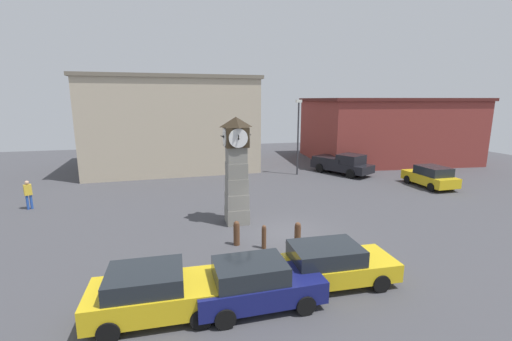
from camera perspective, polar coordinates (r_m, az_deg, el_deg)
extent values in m
plane|color=#424247|center=(17.38, 5.03, -10.48)|extent=(68.53, 68.53, 0.00)
cube|color=gray|center=(18.70, -3.19, -7.45)|extent=(1.19, 1.19, 0.83)
cube|color=gray|center=(18.44, -3.22, -5.01)|extent=(1.14, 1.14, 0.83)
cube|color=gray|center=(18.22, -3.25, -2.51)|extent=(1.09, 1.09, 0.83)
cube|color=gray|center=(18.03, -3.28, 0.05)|extent=(1.04, 1.04, 0.83)
cube|color=gray|center=(17.88, -3.31, 2.66)|extent=(0.99, 0.99, 0.83)
cube|color=#2D2316|center=(17.76, -3.35, 5.61)|extent=(1.18, 1.18, 1.02)
cylinder|color=white|center=(18.36, -3.71, 5.80)|extent=(0.97, 0.04, 0.97)
cube|color=black|center=(18.39, -3.72, 5.81)|extent=(0.06, 0.22, 0.11)
cube|color=black|center=(18.39, -3.72, 5.81)|extent=(0.04, 0.06, 0.36)
cylinder|color=white|center=(17.16, -2.96, 5.40)|extent=(0.97, 0.04, 0.97)
cube|color=black|center=(17.13, -2.94, 5.38)|extent=(0.06, 0.22, 0.10)
cube|color=black|center=(17.13, -2.94, 5.38)|extent=(0.04, 0.17, 0.35)
cylinder|color=white|center=(17.88, -1.42, 5.67)|extent=(0.04, 0.97, 0.97)
cube|color=black|center=(17.89, -1.32, 5.67)|extent=(0.21, 0.06, 0.14)
cube|color=black|center=(17.89, -1.32, 5.67)|extent=(0.31, 0.04, 0.26)
cylinder|color=white|center=(17.66, -5.30, 5.54)|extent=(0.04, 0.97, 0.97)
cube|color=black|center=(17.65, -5.40, 5.54)|extent=(0.10, 0.06, 0.22)
cube|color=black|center=(17.65, -5.40, 5.54)|extent=(0.34, 0.04, 0.20)
pyramid|color=#2D2316|center=(17.69, -3.38, 8.09)|extent=(1.24, 1.24, 0.52)
cylinder|color=brown|center=(16.09, 6.95, -10.66)|extent=(0.29, 0.29, 0.90)
sphere|color=brown|center=(15.91, 6.99, -9.01)|extent=(0.26, 0.26, 0.26)
cylinder|color=brown|center=(15.59, 1.33, -11.20)|extent=(0.21, 0.21, 0.97)
sphere|color=brown|center=(15.39, 1.34, -9.43)|extent=(0.19, 0.19, 0.19)
cylinder|color=brown|center=(15.95, -3.25, -10.64)|extent=(0.29, 0.29, 0.98)
sphere|color=brown|center=(15.75, -3.28, -8.85)|extent=(0.26, 0.26, 0.26)
cube|color=gold|center=(11.57, -16.19, -19.54)|extent=(4.09, 2.00, 0.75)
cube|color=#1E2328|center=(11.28, -18.00, -16.74)|extent=(2.26, 1.82, 0.54)
cylinder|color=black|center=(12.51, -9.82, -18.39)|extent=(0.64, 0.23, 0.64)
cylinder|color=black|center=(10.95, -9.16, -23.19)|extent=(0.64, 0.23, 0.64)
cylinder|color=black|center=(12.67, -21.90, -18.71)|extent=(0.64, 0.23, 0.64)
cylinder|color=black|center=(11.14, -23.38, -23.45)|extent=(0.64, 0.23, 0.64)
cube|color=navy|center=(11.62, 0.54, -19.00)|extent=(4.10, 1.79, 0.71)
cube|color=#1E2328|center=(11.23, -1.01, -16.35)|extent=(2.27, 1.62, 0.59)
cylinder|color=black|center=(12.79, 5.22, -17.54)|extent=(0.64, 0.23, 0.64)
cylinder|color=black|center=(11.49, 8.24, -21.31)|extent=(0.64, 0.23, 0.64)
cylinder|color=black|center=(12.24, -6.59, -19.02)|extent=(0.64, 0.23, 0.64)
cylinder|color=black|center=(10.88, -5.17, -23.34)|extent=(0.64, 0.23, 0.64)
cube|color=gold|center=(13.15, 12.79, -15.56)|extent=(4.46, 1.98, 0.65)
cube|color=#1E2328|center=(12.75, 11.53, -13.34)|extent=(2.47, 1.78, 0.57)
cylinder|color=black|center=(14.55, 16.25, -14.16)|extent=(0.65, 0.24, 0.64)
cylinder|color=black|center=(13.22, 20.08, -17.22)|extent=(0.65, 0.24, 0.64)
cylinder|color=black|center=(13.54, 5.62, -15.78)|extent=(0.65, 0.24, 0.64)
cylinder|color=black|center=(12.09, 8.38, -19.50)|extent=(0.65, 0.24, 0.64)
cube|color=gold|center=(29.32, 26.93, -1.20)|extent=(1.99, 4.15, 0.71)
cube|color=#1E2328|center=(28.97, 27.45, -0.04)|extent=(1.80, 2.29, 0.64)
cylinder|color=black|center=(29.74, 23.94, -1.37)|extent=(0.23, 0.64, 0.64)
cylinder|color=black|center=(30.91, 26.58, -1.14)|extent=(0.23, 0.64, 0.64)
cylinder|color=black|center=(27.86, 27.20, -2.50)|extent=(0.23, 0.64, 0.64)
cylinder|color=black|center=(29.11, 29.87, -2.20)|extent=(0.23, 0.64, 0.64)
cube|color=black|center=(31.58, 14.04, 0.73)|extent=(4.33, 5.77, 0.70)
cube|color=black|center=(30.94, 15.56, 1.84)|extent=(2.61, 2.59, 0.80)
cube|color=black|center=(32.11, 12.49, 1.94)|extent=(3.20, 3.60, 0.36)
cylinder|color=black|center=(31.59, 17.45, -0.01)|extent=(0.62, 0.84, 0.80)
cylinder|color=black|center=(29.96, 15.51, -0.52)|extent=(0.62, 0.84, 0.80)
cylinder|color=black|center=(33.35, 12.67, 0.85)|extent=(0.62, 0.84, 0.80)
cylinder|color=black|center=(31.81, 10.60, 0.41)|extent=(0.62, 0.84, 0.80)
cylinder|color=#264CA5|center=(24.99, -33.80, -4.45)|extent=(0.14, 0.14, 0.88)
cylinder|color=#264CA5|center=(25.02, -33.35, -4.38)|extent=(0.14, 0.14, 0.88)
cube|color=gold|center=(24.83, -33.78, -2.70)|extent=(0.47, 0.40, 0.66)
sphere|color=tan|center=(24.74, -33.90, -1.69)|extent=(0.24, 0.24, 0.24)
cylinder|color=#333338|center=(30.13, 7.00, 5.18)|extent=(0.14, 0.14, 6.29)
cube|color=silver|center=(29.94, 7.16, 11.40)|extent=(0.50, 0.24, 0.24)
cube|color=#B7A88E|center=(34.56, -13.90, 7.44)|extent=(15.34, 11.13, 8.29)
cube|color=#6E6455|center=(34.52, -14.26, 14.56)|extent=(15.80, 11.47, 0.30)
cube|color=maroon|center=(40.41, 20.60, 6.26)|extent=(16.62, 13.13, 6.38)
cube|color=#4F1E1B|center=(40.27, 20.94, 10.99)|extent=(17.12, 13.52, 0.30)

